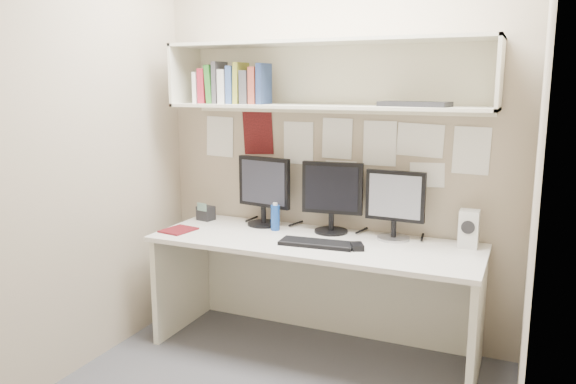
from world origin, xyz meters
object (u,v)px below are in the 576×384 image
at_px(speaker, 469,229).
at_px(maroon_notebook, 179,230).
at_px(desk, 314,296).
at_px(keyboard, 317,243).
at_px(monitor_left, 264,188).
at_px(monitor_center, 332,194).
at_px(monitor_right, 395,202).
at_px(desk_phone, 206,213).

relative_size(speaker, maroon_notebook, 1.05).
xyz_separation_m(desk, keyboard, (0.05, -0.10, 0.37)).
bearing_deg(desk, monitor_left, 153.85).
height_order(monitor_center, maroon_notebook, monitor_center).
bearing_deg(keyboard, monitor_right, 35.40).
distance_m(monitor_left, monitor_center, 0.48).
xyz_separation_m(monitor_center, monitor_right, (0.40, 0.00, -0.01)).
xyz_separation_m(monitor_center, speaker, (0.84, -0.00, -0.14)).
height_order(desk, monitor_right, monitor_right).
relative_size(monitor_right, desk_phone, 3.28).
distance_m(desk, maroon_notebook, 0.97).
relative_size(monitor_center, desk_phone, 3.52).
xyz_separation_m(desk, desk_phone, (-0.88, 0.18, 0.41)).
bearing_deg(maroon_notebook, desk_phone, 98.35).
bearing_deg(monitor_left, monitor_right, 9.91).
distance_m(monitor_left, desk_phone, 0.48).
relative_size(desk, maroon_notebook, 9.54).
height_order(monitor_left, monitor_center, monitor_left).
distance_m(monitor_center, desk_phone, 0.93).
relative_size(monitor_right, keyboard, 0.96).
bearing_deg(monitor_left, monitor_center, 9.91).
bearing_deg(keyboard, monitor_center, 89.23).
relative_size(monitor_left, desk_phone, 3.57).
height_order(monitor_right, desk_phone, monitor_right).
bearing_deg(keyboard, desk, 114.10).
height_order(monitor_left, monitor_right, monitor_left).
relative_size(maroon_notebook, desk_phone, 1.63).
relative_size(monitor_left, speaker, 2.09).
bearing_deg(keyboard, desk_phone, 159.00).
height_order(monitor_center, monitor_right, monitor_center).
xyz_separation_m(desk, maroon_notebook, (-0.88, -0.15, 0.37)).
xyz_separation_m(monitor_right, keyboard, (-0.38, -0.32, -0.22)).
xyz_separation_m(desk, speaker, (0.87, 0.22, 0.47)).
height_order(maroon_notebook, desk_phone, desk_phone).
height_order(speaker, desk_phone, speaker).
bearing_deg(monitor_right, desk, -150.73).
relative_size(monitor_left, monitor_right, 1.09).
distance_m(speaker, maroon_notebook, 1.80).
bearing_deg(monitor_right, monitor_left, -177.38).
height_order(speaker, maroon_notebook, speaker).
height_order(monitor_left, maroon_notebook, monitor_left).
distance_m(monitor_center, speaker, 0.85).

